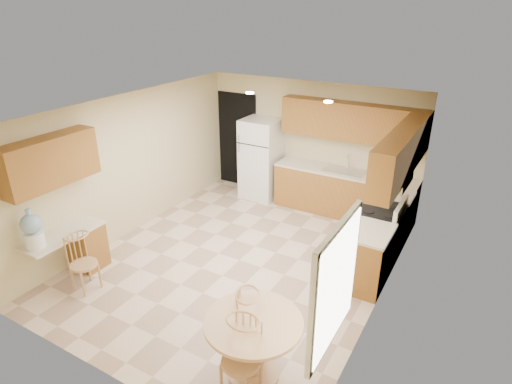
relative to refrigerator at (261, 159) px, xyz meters
The scene contains 30 objects.
floor 2.72m from the refrigerator, 68.40° to the right, with size 5.50×5.50×0.00m, color beige.
ceiling 3.06m from the refrigerator, 68.40° to the right, with size 4.50×5.50×0.02m, color white.
wall_back 1.09m from the refrigerator, 20.23° to the left, with size 4.50×0.02×2.50m, color #C7B786.
wall_front 5.25m from the refrigerator, 79.55° to the right, with size 4.50×0.02×2.50m, color #C7B786.
wall_left 2.76m from the refrigerator, 118.44° to the right, with size 0.02×5.50×2.50m, color #C7B786.
wall_right 4.02m from the refrigerator, 36.87° to the right, with size 0.02×5.50×2.50m, color #C7B786.
doorway 0.89m from the refrigerator, 157.27° to the left, with size 0.90×0.02×2.10m, color black.
base_cab_back 1.87m from the refrigerator, ahead, with size 2.75×0.60×0.87m, color #9D6627.
counter_back 1.83m from the refrigerator, ahead, with size 2.75×0.63×0.04m, color beige.
base_cab_right_a 2.98m from the refrigerator, 10.64° to the right, with size 0.60×0.59×0.87m, color #9D6627.
counter_right_a 2.95m from the refrigerator, 10.64° to the right, with size 0.63×0.59×0.04m, color beige.
base_cab_right_b 3.55m from the refrigerator, 34.59° to the right, with size 0.60×0.80×0.87m, color #9D6627.
counter_right_b 3.52m from the refrigerator, 34.59° to the right, with size 0.63×0.80×0.04m, color beige.
upper_cab_back 2.09m from the refrigerator, ahead, with size 2.75×0.33×0.70m, color #9D6627.
upper_cab_right 3.41m from the refrigerator, 21.41° to the right, with size 0.33×2.42×0.70m, color #9D6627.
upper_cab_left 4.28m from the refrigerator, 105.84° to the right, with size 0.33×1.40×0.70m, color #9D6627.
sink 1.80m from the refrigerator, ahead, with size 0.78×0.44×0.01m, color silver.
range_hood 3.24m from the refrigerator, 22.46° to the right, with size 0.50×0.76×0.14m, color silver.
desk_pedestal 3.90m from the refrigerator, 105.76° to the right, with size 0.48×0.42×0.72m, color #9D6627.
desk_top 4.23m from the refrigerator, 104.36° to the right, with size 0.50×1.20×0.04m, color beige.
window 5.35m from the refrigerator, 53.21° to the right, with size 0.06×1.12×1.30m.
can_light_a 2.08m from the refrigerator, 69.44° to the right, with size 0.14×0.14×0.02m, color white.
can_light_b 2.74m from the refrigerator, 32.96° to the right, with size 0.14×0.14×0.02m, color white.
refrigerator is the anchor object (origin of this frame).
stove 3.15m from the refrigerator, 22.99° to the right, with size 0.65×0.76×1.09m.
dining_table 4.94m from the refrigerator, 61.55° to the right, with size 1.07×1.07×0.79m.
chair_table_a 4.72m from the refrigerator, 62.43° to the right, with size 0.40×0.51×0.91m.
chair_table_b 5.25m from the refrigerator, 63.39° to the right, with size 0.42×0.42×0.95m.
chair_desk 4.30m from the refrigerator, 98.04° to the right, with size 0.39×0.50×0.88m.
water_crock 4.64m from the refrigerator, 103.08° to the right, with size 0.28×0.28×0.58m.
Camera 1 is at (3.21, -5.02, 3.90)m, focal length 30.00 mm.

